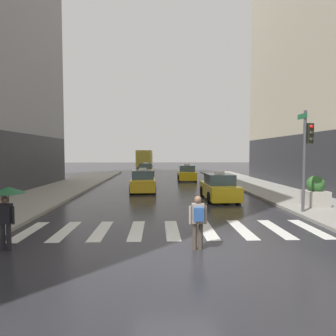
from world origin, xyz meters
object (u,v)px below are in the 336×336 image
at_px(taxi_fourth, 146,171).
at_px(planter_near_corner, 315,192).
at_px(pedestrian_with_umbrella, 7,201).
at_px(taxi_third, 187,174).
at_px(pedestrian_with_backpack, 198,218).
at_px(taxi_second, 143,182).
at_px(traffic_light_pole, 307,146).
at_px(taxi_lead, 219,188).
at_px(box_truck, 145,160).

height_order(taxi_fourth, planter_near_corner, taxi_fourth).
bearing_deg(pedestrian_with_umbrella, taxi_third, 70.42).
distance_m(pedestrian_with_backpack, planter_near_corner, 9.38).
bearing_deg(taxi_fourth, pedestrian_with_backpack, -84.31).
xyz_separation_m(taxi_second, planter_near_corner, (9.50, -7.26, 0.15)).
relative_size(taxi_third, pedestrian_with_backpack, 2.79).
distance_m(traffic_light_pole, taxi_lead, 6.13).
relative_size(taxi_fourth, planter_near_corner, 2.87).
xyz_separation_m(taxi_third, pedestrian_with_umbrella, (-7.69, -21.61, 0.79)).
bearing_deg(taxi_fourth, taxi_second, -88.67).
distance_m(taxi_third, pedestrian_with_backpack, 21.90).
distance_m(traffic_light_pole, taxi_fourth, 24.03).
xyz_separation_m(taxi_fourth, pedestrian_with_umbrella, (-3.06, -26.81, 0.79)).
bearing_deg(taxi_third, box_truck, 109.51).
bearing_deg(box_truck, pedestrian_with_backpack, -84.89).
bearing_deg(pedestrian_with_backpack, traffic_light_pole, 38.81).
distance_m(taxi_lead, taxi_third, 12.53).
height_order(taxi_lead, taxi_second, same).
distance_m(taxi_second, pedestrian_with_backpack, 13.56).
xyz_separation_m(taxi_lead, pedestrian_with_backpack, (-2.69, -9.31, 0.25)).
bearing_deg(taxi_lead, traffic_light_pole, -55.80).
relative_size(traffic_light_pole, box_truck, 0.63).
distance_m(taxi_lead, planter_near_corner, 5.48).
distance_m(box_truck, pedestrian_with_backpack, 36.61).
relative_size(taxi_third, box_truck, 0.61).
height_order(traffic_light_pole, box_truck, traffic_light_pole).
relative_size(pedestrian_with_backpack, planter_near_corner, 1.03).
xyz_separation_m(pedestrian_with_umbrella, pedestrian_with_backpack, (5.76, -0.20, -0.54)).
xyz_separation_m(taxi_lead, pedestrian_with_umbrella, (-8.45, -9.10, 0.79)).
xyz_separation_m(taxi_second, pedestrian_with_backpack, (2.37, -13.35, 0.25)).
distance_m(taxi_lead, box_truck, 27.82).
relative_size(traffic_light_pole, taxi_fourth, 1.05).
height_order(taxi_third, taxi_fourth, same).
relative_size(taxi_second, taxi_third, 1.00).
height_order(taxi_lead, taxi_third, same).
height_order(taxi_third, planter_near_corner, taxi_third).
height_order(taxi_lead, box_truck, box_truck).
relative_size(traffic_light_pole, pedestrian_with_backpack, 2.91).
xyz_separation_m(traffic_light_pole, taxi_second, (-8.20, 8.66, -2.53)).
relative_size(box_truck, pedestrian_with_umbrella, 3.92).
bearing_deg(taxi_second, taxi_third, 63.06).
relative_size(traffic_light_pole, taxi_third, 1.04).
xyz_separation_m(taxi_lead, planter_near_corner, (4.43, -3.22, 0.15)).
bearing_deg(taxi_lead, taxi_fourth, 106.92).
distance_m(taxi_fourth, pedestrian_with_backpack, 27.15).
bearing_deg(taxi_fourth, pedestrian_with_umbrella, -96.52).
xyz_separation_m(box_truck, planter_near_corner, (10.38, -30.37, -0.98)).
bearing_deg(planter_near_corner, traffic_light_pole, -132.77).
bearing_deg(taxi_third, pedestrian_with_backpack, -95.06).
bearing_deg(taxi_second, pedestrian_with_umbrella, -104.43).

